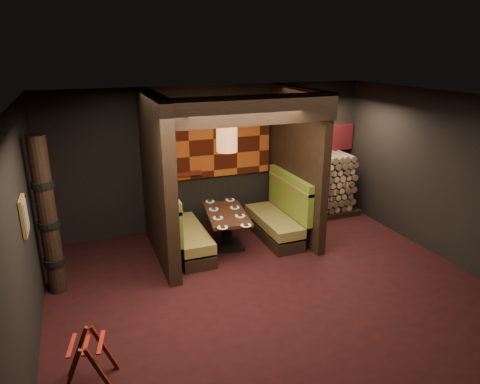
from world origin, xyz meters
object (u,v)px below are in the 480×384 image
firewood_stack (321,186)px  dining_table (227,225)px  booth_bench_right (278,218)px  totem_column (48,218)px  booth_bench_left (183,232)px  luggage_rack (88,359)px  pendant_lamp (227,139)px

firewood_stack → dining_table: bearing=-163.0°
booth_bench_right → totem_column: totem_column is taller
firewood_stack → booth_bench_left: bearing=-167.8°
dining_table → luggage_rack: bearing=-133.2°
totem_column → firewood_stack: totem_column is taller
totem_column → pendant_lamp: bearing=8.9°
dining_table → luggage_rack: 3.71m
booth_bench_right → firewood_stack: 1.55m
dining_table → pendant_lamp: pendant_lamp is taller
booth_bench_left → totem_column: totem_column is taller
booth_bench_right → totem_column: 4.10m
dining_table → firewood_stack: (2.43, 0.74, 0.24)m
dining_table → pendant_lamp: (0.00, -0.05, 1.61)m
booth_bench_right → pendant_lamp: (-1.07, -0.09, 1.65)m
totem_column → firewood_stack: 5.50m
dining_table → totem_column: (-2.91, -0.51, 0.75)m
pendant_lamp → totem_column: size_ratio=0.43×
dining_table → pendant_lamp: bearing=-90.0°
pendant_lamp → totem_column: (-2.91, -0.46, -0.86)m
booth_bench_left → booth_bench_right: size_ratio=1.00×
booth_bench_right → dining_table: 1.08m
booth_bench_right → totem_column: bearing=-172.1°
dining_table → booth_bench_right: bearing=2.3°
pendant_lamp → booth_bench_right: bearing=4.9°
luggage_rack → booth_bench_left: bearing=57.9°
booth_bench_left → pendant_lamp: bearing=-6.5°
pendant_lamp → luggage_rack: 4.06m
luggage_rack → dining_table: bearing=46.8°
dining_table → totem_column: 3.04m
booth_bench_left → totem_column: 2.30m
booth_bench_right → luggage_rack: 4.54m
pendant_lamp → firewood_stack: (2.43, 0.79, -1.37)m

